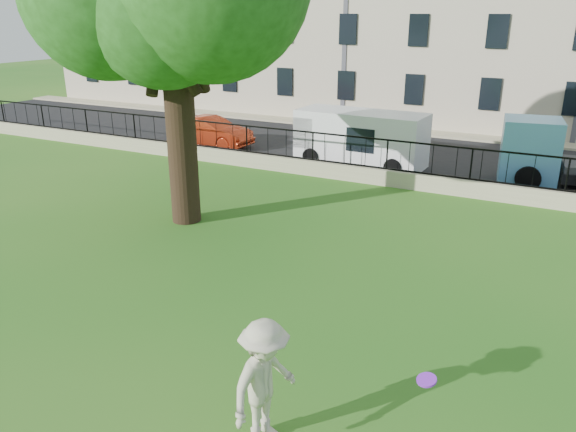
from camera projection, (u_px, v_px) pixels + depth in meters
The scene contains 9 objects.
ground at pixel (194, 344), 10.91m from camera, with size 120.00×120.00×0.00m, color #216B19.
retaining_wall at pixel (386, 177), 20.85m from camera, with size 50.00×0.40×0.60m, color tan.
iron_railing at pixel (387, 155), 20.55m from camera, with size 50.00×0.05×1.13m.
street at pixel (418, 157), 24.88m from camera, with size 60.00×9.00×0.01m, color black.
sidewalk at pixel (444, 135), 29.21m from camera, with size 60.00×1.40×0.12m, color tan.
man at pixel (265, 383), 8.15m from camera, with size 1.30×0.75×2.01m, color beige.
frisbee at pixel (427, 380), 7.48m from camera, with size 0.27×0.27×0.03m, color purple.
red_sedan at pixel (210, 132), 26.85m from camera, with size 1.46×4.19×1.38m, color #B83316.
white_van at pixel (361, 138), 23.39m from camera, with size 5.32×2.07×2.23m, color white.
Camera 1 is at (5.91, -7.54, 6.06)m, focal length 35.00 mm.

